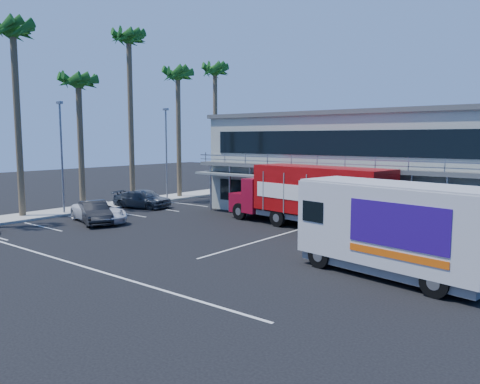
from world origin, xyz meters
The scene contains 16 objects.
ground centered at (0.00, 0.00, 0.00)m, with size 120.00×120.00×0.00m, color black.
building centered at (3.00, 14.94, 3.66)m, with size 22.40×12.00×7.30m.
curb_strip centered at (-15.00, 6.00, 0.08)m, with size 3.00×32.00×0.16m, color #A5A399.
palm_b centered at (-15.30, -1.50, 11.92)m, with size 2.80×2.80×13.75m.
palm_c centered at (-14.90, 3.00, 9.21)m, with size 2.80×2.80×10.75m.
palm_d centered at (-15.20, 8.00, 12.80)m, with size 2.80×2.80×14.75m.
palm_e centered at (-14.70, 13.00, 10.57)m, with size 2.80×2.80×12.25m.
palm_f centered at (-15.10, 18.50, 11.47)m, with size 2.80×2.80×13.25m.
light_pole_near centered at (-14.20, 1.00, 4.50)m, with size 0.50×0.25×8.09m.
light_pole_far centered at (-14.20, 11.00, 4.50)m, with size 0.50×0.25×8.09m.
red_truck centered at (2.23, 7.78, 2.10)m, with size 11.58×4.23×3.81m.
white_van centered at (9.99, 0.91, 2.00)m, with size 8.02×3.87×3.76m.
parked_car_b centered at (-9.50, 0.37, 0.72)m, with size 1.53×4.39×1.45m, color black.
parked_car_c centered at (-9.67, 0.80, 0.70)m, with size 2.32×5.04×1.40m, color white.
parked_car_d centered at (-12.50, 6.59, 0.65)m, with size 1.83×4.51×1.31m, color #272C34.
parked_car_e centered at (-12.50, 7.20, 0.73)m, with size 1.73×4.30×1.47m, color slate.
Camera 1 is at (16.64, -17.12, 5.53)m, focal length 35.00 mm.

